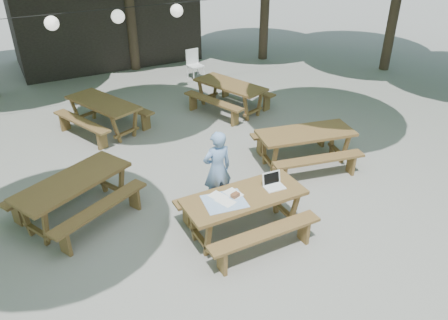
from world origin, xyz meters
name	(u,v)px	position (x,y,z in m)	size (l,w,h in m)	color
ground	(242,220)	(0.00, 0.00, 0.00)	(80.00, 80.00, 0.00)	slate
pavilion	(105,20)	(0.50, 10.50, 1.40)	(6.00, 3.00, 2.80)	black
main_picnic_table	(244,214)	(-0.15, -0.30, 0.39)	(2.00, 1.58, 0.75)	brown
picnic_table_nw	(76,198)	(-2.50, 1.47, 0.39)	(2.41, 2.26, 0.75)	brown
picnic_table_ne	(304,147)	(2.15, 1.10, 0.39)	(2.18, 1.93, 0.75)	brown
picnic_table_far_w	(104,115)	(-1.15, 4.72, 0.39)	(2.18, 2.35, 0.75)	brown
picnic_table_far_e	(230,96)	(2.15, 4.37, 0.39)	(2.13, 2.32, 0.75)	brown
woman	(217,169)	(-0.15, 0.63, 0.74)	(0.54, 0.35, 1.48)	#769CD7
plastic_chair	(195,70)	(2.42, 7.20, 0.26)	(0.48, 0.48, 0.90)	white
laptop	(273,183)	(0.40, -0.30, 0.81)	(0.35, 0.28, 0.24)	white
tabletop_clutter	(226,200)	(-0.47, -0.29, 0.76)	(0.72, 0.65, 0.08)	#3774BE
paper_lanterns	(118,16)	(-0.19, 6.00, 2.40)	(9.00, 0.34, 0.38)	black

